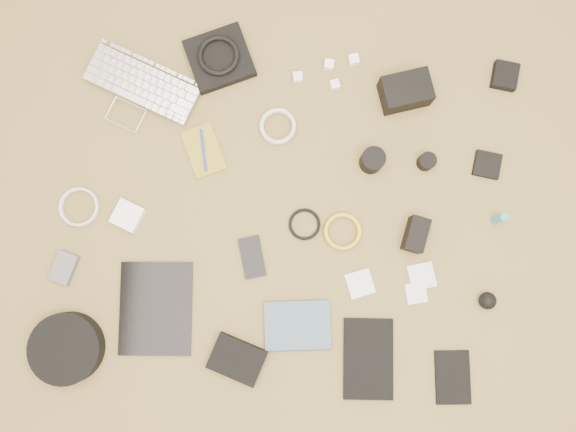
# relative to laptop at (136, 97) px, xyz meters

# --- Properties ---
(room_shell) EXTENTS (4.04, 4.04, 2.58)m
(room_shell) POSITION_rel_laptop_xyz_m (0.46, -0.36, 1.24)
(room_shell) COLOR olive
(room_shell) RESTS_ON ground
(laptop) EXTENTS (0.42, 0.36, 0.03)m
(laptop) POSITION_rel_laptop_xyz_m (0.00, 0.00, 0.00)
(laptop) COLOR silver
(laptop) RESTS_ON ground
(headphone_pouch) EXTENTS (0.24, 0.23, 0.03)m
(headphone_pouch) POSITION_rel_laptop_xyz_m (0.25, 0.14, 0.00)
(headphone_pouch) COLOR black
(headphone_pouch) RESTS_ON ground
(headphones) EXTENTS (0.15, 0.15, 0.02)m
(headphones) POSITION_rel_laptop_xyz_m (0.25, 0.14, 0.03)
(headphones) COLOR black
(headphones) RESTS_ON headphone_pouch
(charger_a) EXTENTS (0.03, 0.03, 0.03)m
(charger_a) POSITION_rel_laptop_xyz_m (0.50, 0.09, -0.00)
(charger_a) COLOR white
(charger_a) RESTS_ON ground
(charger_b) EXTENTS (0.03, 0.03, 0.03)m
(charger_b) POSITION_rel_laptop_xyz_m (0.59, 0.14, -0.00)
(charger_b) COLOR white
(charger_b) RESTS_ON ground
(charger_c) EXTENTS (0.04, 0.04, 0.03)m
(charger_c) POSITION_rel_laptop_xyz_m (0.67, 0.16, 0.00)
(charger_c) COLOR white
(charger_c) RESTS_ON ground
(charger_d) EXTENTS (0.03, 0.03, 0.03)m
(charger_d) POSITION_rel_laptop_xyz_m (0.61, 0.07, -0.00)
(charger_d) COLOR white
(charger_d) RESTS_ON ground
(dslr_camera) EXTENTS (0.17, 0.14, 0.08)m
(dslr_camera) POSITION_rel_laptop_xyz_m (0.83, 0.05, 0.03)
(dslr_camera) COLOR black
(dslr_camera) RESTS_ON ground
(lens_pouch) EXTENTS (0.09, 0.10, 0.03)m
(lens_pouch) POSITION_rel_laptop_xyz_m (1.14, 0.13, 0.00)
(lens_pouch) COLOR black
(lens_pouch) RESTS_ON ground
(notebook_olive) EXTENTS (0.15, 0.18, 0.01)m
(notebook_olive) POSITION_rel_laptop_xyz_m (0.22, -0.15, -0.01)
(notebook_olive) COLOR olive
(notebook_olive) RESTS_ON ground
(pen_blue) EXTENTS (0.03, 0.13, 0.01)m
(pen_blue) POSITION_rel_laptop_xyz_m (0.22, -0.15, -0.00)
(pen_blue) COLOR #1537AE
(pen_blue) RESTS_ON notebook_olive
(cable_white_a) EXTENTS (0.13, 0.13, 0.01)m
(cable_white_a) POSITION_rel_laptop_xyz_m (0.44, -0.07, -0.01)
(cable_white_a) COLOR silver
(cable_white_a) RESTS_ON ground
(lens_a) EXTENTS (0.09, 0.09, 0.08)m
(lens_a) POSITION_rel_laptop_xyz_m (0.74, -0.16, 0.02)
(lens_a) COLOR black
(lens_a) RESTS_ON ground
(lens_b) EXTENTS (0.06, 0.06, 0.05)m
(lens_b) POSITION_rel_laptop_xyz_m (0.90, -0.16, 0.01)
(lens_b) COLOR black
(lens_b) RESTS_ON ground
(card_reader) EXTENTS (0.09, 0.09, 0.02)m
(card_reader) POSITION_rel_laptop_xyz_m (1.09, -0.15, -0.00)
(card_reader) COLOR black
(card_reader) RESTS_ON ground
(power_brick) EXTENTS (0.11, 0.11, 0.03)m
(power_brick) POSITION_rel_laptop_xyz_m (0.01, -0.37, 0.00)
(power_brick) COLOR white
(power_brick) RESTS_ON ground
(cable_white_b) EXTENTS (0.12, 0.12, 0.01)m
(cable_white_b) POSITION_rel_laptop_xyz_m (-0.15, -0.35, -0.01)
(cable_white_b) COLOR silver
(cable_white_b) RESTS_ON ground
(cable_black) EXTENTS (0.11, 0.11, 0.01)m
(cable_black) POSITION_rel_laptop_xyz_m (0.54, -0.37, -0.01)
(cable_black) COLOR black
(cable_black) RESTS_ON ground
(cable_yellow) EXTENTS (0.13, 0.13, 0.01)m
(cable_yellow) POSITION_rel_laptop_xyz_m (0.66, -0.38, -0.01)
(cable_yellow) COLOR gold
(cable_yellow) RESTS_ON ground
(flash) EXTENTS (0.08, 0.11, 0.08)m
(flash) POSITION_rel_laptop_xyz_m (0.87, -0.38, 0.02)
(flash) COLOR black
(flash) RESTS_ON ground
(lens_cleaner) EXTENTS (0.03, 0.03, 0.08)m
(lens_cleaner) POSITION_rel_laptop_xyz_m (1.12, -0.32, 0.03)
(lens_cleaner) COLOR teal
(lens_cleaner) RESTS_ON ground
(battery_charger) EXTENTS (0.08, 0.11, 0.03)m
(battery_charger) POSITION_rel_laptop_xyz_m (-0.17, -0.54, -0.00)
(battery_charger) COLOR #515156
(battery_charger) RESTS_ON ground
(tablet) EXTENTS (0.23, 0.29, 0.01)m
(tablet) POSITION_rel_laptop_xyz_m (0.11, -0.64, -0.01)
(tablet) COLOR black
(tablet) RESTS_ON ground
(phone) EXTENTS (0.09, 0.14, 0.01)m
(phone) POSITION_rel_laptop_xyz_m (0.39, -0.47, -0.01)
(phone) COLOR black
(phone) RESTS_ON ground
(filter_case_left) EXTENTS (0.10, 0.10, 0.01)m
(filter_case_left) POSITION_rel_laptop_xyz_m (0.72, -0.54, -0.01)
(filter_case_left) COLOR silver
(filter_case_left) RESTS_ON ground
(filter_case_mid) EXTENTS (0.07, 0.07, 0.01)m
(filter_case_mid) POSITION_rel_laptop_xyz_m (0.89, -0.55, -0.01)
(filter_case_mid) COLOR silver
(filter_case_mid) RESTS_ON ground
(filter_case_right) EXTENTS (0.09, 0.09, 0.01)m
(filter_case_right) POSITION_rel_laptop_xyz_m (0.90, -0.50, -0.01)
(filter_case_right) COLOR silver
(filter_case_right) RESTS_ON ground
(air_blower) EXTENTS (0.07, 0.07, 0.05)m
(air_blower) POSITION_rel_laptop_xyz_m (1.10, -0.57, 0.01)
(air_blower) COLOR black
(air_blower) RESTS_ON ground
(headphone_case) EXTENTS (0.27, 0.27, 0.06)m
(headphone_case) POSITION_rel_laptop_xyz_m (-0.14, -0.77, 0.02)
(headphone_case) COLOR black
(headphone_case) RESTS_ON ground
(drive_case) EXTENTS (0.18, 0.15, 0.04)m
(drive_case) POSITION_rel_laptop_xyz_m (0.36, -0.78, 0.01)
(drive_case) COLOR black
(drive_case) RESTS_ON ground
(paperback) EXTENTS (0.21, 0.16, 0.02)m
(paperback) POSITION_rel_laptop_xyz_m (0.54, -0.74, -0.00)
(paperback) COLOR #40586D
(paperback) RESTS_ON ground
(notebook_black_a) EXTENTS (0.15, 0.24, 0.02)m
(notebook_black_a) POSITION_rel_laptop_xyz_m (0.75, -0.76, -0.01)
(notebook_black_a) COLOR black
(notebook_black_a) RESTS_ON ground
(notebook_black_b) EXTENTS (0.11, 0.16, 0.01)m
(notebook_black_b) POSITION_rel_laptop_xyz_m (1.00, -0.80, -0.01)
(notebook_black_b) COLOR black
(notebook_black_b) RESTS_ON ground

